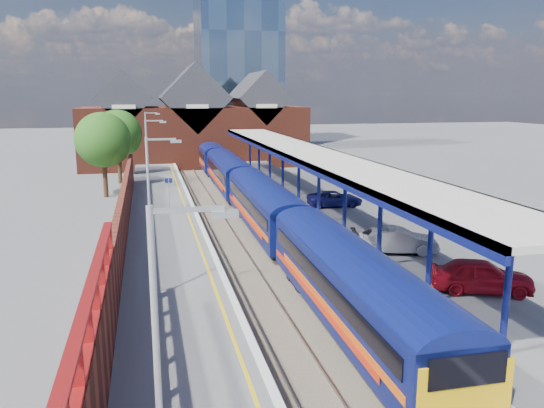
{
  "coord_description": "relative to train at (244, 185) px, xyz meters",
  "views": [
    {
      "loc": [
        -6.5,
        -16.45,
        9.73
      ],
      "look_at": [
        1.4,
        16.92,
        2.6
      ],
      "focal_mm": 35.0,
      "sensor_mm": 36.0,
      "label": 1
    }
  ],
  "objects": [
    {
      "name": "ground",
      "position": [
        -1.49,
        2.34,
        -2.12
      ],
      "size": [
        240.0,
        240.0,
        0.0
      ],
      "primitive_type": "plane",
      "color": "#5B5B5E",
      "rests_on": "ground"
    },
    {
      "name": "ballast_bed",
      "position": [
        -1.49,
        -7.66,
        -2.09
      ],
      "size": [
        6.0,
        76.0,
        0.06
      ],
      "primitive_type": "cube",
      "color": "#473D33",
      "rests_on": "ground"
    },
    {
      "name": "rails",
      "position": [
        -1.49,
        -7.66,
        -2.0
      ],
      "size": [
        4.51,
        76.0,
        0.14
      ],
      "color": "slate",
      "rests_on": "ground"
    },
    {
      "name": "left_platform",
      "position": [
        -6.99,
        -7.66,
        -1.62
      ],
      "size": [
        5.0,
        76.0,
        1.0
      ],
      "primitive_type": "cube",
      "color": "#565659",
      "rests_on": "ground"
    },
    {
      "name": "right_platform",
      "position": [
        4.51,
        -7.66,
        -1.62
      ],
      "size": [
        6.0,
        76.0,
        1.0
      ],
      "primitive_type": "cube",
      "color": "#565659",
      "rests_on": "ground"
    },
    {
      "name": "coping_left",
      "position": [
        -4.64,
        -7.66,
        -1.1
      ],
      "size": [
        0.3,
        76.0,
        0.05
      ],
      "primitive_type": "cube",
      "color": "silver",
      "rests_on": "left_platform"
    },
    {
      "name": "coping_right",
      "position": [
        1.66,
        -7.66,
        -1.1
      ],
      "size": [
        0.3,
        76.0,
        0.05
      ],
      "primitive_type": "cube",
      "color": "silver",
      "rests_on": "right_platform"
    },
    {
      "name": "yellow_line",
      "position": [
        -5.24,
        -7.66,
        -1.12
      ],
      "size": [
        0.14,
        76.0,
        0.01
      ],
      "primitive_type": "cube",
      "color": "yellow",
      "rests_on": "left_platform"
    },
    {
      "name": "train",
      "position": [
        0.0,
        0.0,
        0.0
      ],
      "size": [
        3.0,
        65.93,
        3.45
      ],
      "color": "#0B1351",
      "rests_on": "ground"
    },
    {
      "name": "canopy",
      "position": [
        3.99,
        -5.71,
        3.13
      ],
      "size": [
        4.5,
        52.0,
        4.48
      ],
      "color": "#0F1558",
      "rests_on": "right_platform"
    },
    {
      "name": "lamp_post_a",
      "position": [
        -7.86,
        -35.66,
        2.87
      ],
      "size": [
        1.48,
        0.18,
        7.0
      ],
      "color": "#A5A8AA",
      "rests_on": "left_platform"
    },
    {
      "name": "lamp_post_b",
      "position": [
        -7.86,
        -21.66,
        2.87
      ],
      "size": [
        1.48,
        0.18,
        7.0
      ],
      "color": "#A5A8AA",
      "rests_on": "left_platform"
    },
    {
      "name": "lamp_post_c",
      "position": [
        -7.86,
        -5.66,
        2.87
      ],
      "size": [
        1.48,
        0.18,
        7.0
      ],
      "color": "#A5A8AA",
      "rests_on": "left_platform"
    },
    {
      "name": "lamp_post_d",
      "position": [
        -7.86,
        10.34,
        2.87
      ],
      "size": [
        1.48,
        0.18,
        7.0
      ],
      "color": "#A5A8AA",
      "rests_on": "left_platform"
    },
    {
      "name": "platform_sign",
      "position": [
        -6.49,
        -3.66,
        0.57
      ],
      "size": [
        0.55,
        0.08,
        2.5
      ],
      "color": "#A5A8AA",
      "rests_on": "left_platform"
    },
    {
      "name": "brick_wall",
      "position": [
        -9.59,
        -14.12,
        0.33
      ],
      "size": [
        0.35,
        50.0,
        3.86
      ],
      "color": "maroon",
      "rests_on": "left_platform"
    },
    {
      "name": "station_building",
      "position": [
        -1.49,
        30.34,
        3.33
      ],
      "size": [
        30.0,
        12.12,
        13.78
      ],
      "color": "maroon",
      "rests_on": "ground"
    },
    {
      "name": "glass_tower",
      "position": [
        8.51,
        52.34,
        18.08
      ],
      "size": [
        14.2,
        14.2,
        40.3
      ],
      "color": "#445975",
      "rests_on": "ground"
    },
    {
      "name": "tree_near",
      "position": [
        -11.84,
        8.24,
        3.23
      ],
      "size": [
        5.2,
        5.2,
        8.1
      ],
      "color": "#382314",
      "rests_on": "ground"
    },
    {
      "name": "tree_far",
      "position": [
        -10.84,
        16.24,
        3.23
      ],
      "size": [
        5.2,
        5.2,
        8.1
      ],
      "color": "#382314",
      "rests_on": "ground"
    },
    {
      "name": "parked_car_red",
      "position": [
        6.37,
        -24.29,
        -0.37
      ],
      "size": [
        4.78,
        3.37,
        1.51
      ],
      "primitive_type": "imported",
      "rotation": [
        0.0,
        0.0,
        1.17
      ],
      "color": "#AB0E1C",
      "rests_on": "right_platform"
    },
    {
      "name": "parked_car_silver",
      "position": [
        5.44,
        -17.95,
        -0.4
      ],
      "size": [
        4.61,
        2.75,
        1.43
      ],
      "primitive_type": "imported",
      "rotation": [
        0.0,
        0.0,
        1.27
      ],
      "color": "#A6A6AA",
      "rests_on": "right_platform"
    },
    {
      "name": "parked_car_dark",
      "position": [
        5.12,
        -17.61,
        -0.49
      ],
      "size": [
        4.68,
        2.9,
        1.27
      ],
      "primitive_type": "imported",
      "rotation": [
        0.0,
        0.0,
        1.29
      ],
      "color": "black",
      "rests_on": "right_platform"
    },
    {
      "name": "parked_car_blue",
      "position": [
        6.33,
        -5.22,
        -0.51
      ],
      "size": [
        4.61,
        2.55,
        1.22
      ],
      "primitive_type": "imported",
      "rotation": [
        0.0,
        0.0,
        1.45
      ],
      "color": "navy",
      "rests_on": "right_platform"
    }
  ]
}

